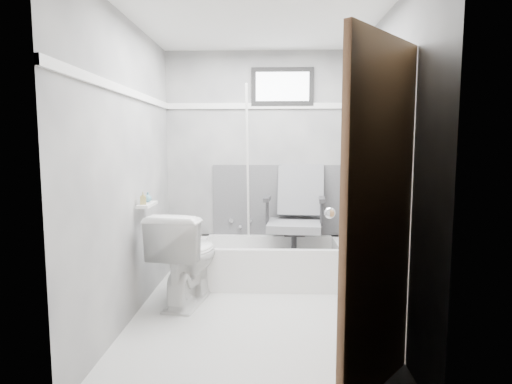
{
  "coord_description": "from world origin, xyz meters",
  "views": [
    {
      "loc": [
        0.12,
        -3.35,
        1.42
      ],
      "look_at": [
        0.0,
        0.35,
        1.0
      ],
      "focal_mm": 30.0,
      "sensor_mm": 36.0,
      "label": 1
    }
  ],
  "objects_px": {
    "office_chair": "(294,218)",
    "bathtub": "(270,262)",
    "soap_bottle_a": "(143,198)",
    "toilet": "(187,257)",
    "soap_bottle_b": "(148,197)",
    "door": "(447,231)"
  },
  "relations": [
    {
      "from": "office_chair",
      "to": "bathtub",
      "type": "bearing_deg",
      "value": -166.6
    },
    {
      "from": "soap_bottle_a",
      "to": "office_chair",
      "type": "bearing_deg",
      "value": 31.46
    },
    {
      "from": "office_chair",
      "to": "toilet",
      "type": "xyz_separation_m",
      "value": [
        -0.99,
        -0.6,
        -0.26
      ]
    },
    {
      "from": "soap_bottle_a",
      "to": "soap_bottle_b",
      "type": "height_order",
      "value": "soap_bottle_a"
    },
    {
      "from": "bathtub",
      "to": "door",
      "type": "height_order",
      "value": "door"
    },
    {
      "from": "office_chair",
      "to": "toilet",
      "type": "height_order",
      "value": "office_chair"
    },
    {
      "from": "office_chair",
      "to": "soap_bottle_b",
      "type": "height_order",
      "value": "office_chair"
    },
    {
      "from": "toilet",
      "to": "door",
      "type": "distance_m",
      "value": 2.37
    },
    {
      "from": "door",
      "to": "soap_bottle_b",
      "type": "distance_m",
      "value": 2.49
    },
    {
      "from": "office_chair",
      "to": "door",
      "type": "relative_size",
      "value": 0.55
    },
    {
      "from": "toilet",
      "to": "soap_bottle_b",
      "type": "height_order",
      "value": "soap_bottle_b"
    },
    {
      "from": "soap_bottle_b",
      "to": "toilet",
      "type": "bearing_deg",
      "value": 10.82
    },
    {
      "from": "bathtub",
      "to": "soap_bottle_b",
      "type": "height_order",
      "value": "soap_bottle_b"
    },
    {
      "from": "bathtub",
      "to": "soap_bottle_b",
      "type": "relative_size",
      "value": 17.78
    },
    {
      "from": "bathtub",
      "to": "soap_bottle_b",
      "type": "bearing_deg",
      "value": -149.46
    },
    {
      "from": "toilet",
      "to": "door",
      "type": "xyz_separation_m",
      "value": [
        1.6,
        -1.64,
        0.59
      ]
    },
    {
      "from": "office_chair",
      "to": "door",
      "type": "xyz_separation_m",
      "value": [
        0.61,
        -2.25,
        0.33
      ]
    },
    {
      "from": "office_chair",
      "to": "soap_bottle_a",
      "type": "height_order",
      "value": "office_chair"
    },
    {
      "from": "toilet",
      "to": "soap_bottle_a",
      "type": "height_order",
      "value": "soap_bottle_a"
    },
    {
      "from": "office_chair",
      "to": "toilet",
      "type": "bearing_deg",
      "value": -143.43
    },
    {
      "from": "office_chair",
      "to": "toilet",
      "type": "distance_m",
      "value": 1.19
    },
    {
      "from": "office_chair",
      "to": "soap_bottle_a",
      "type": "relative_size",
      "value": 10.05
    }
  ]
}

